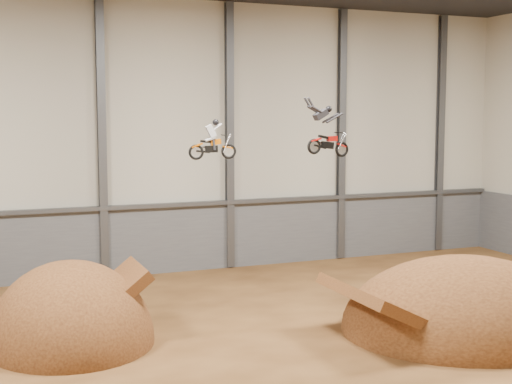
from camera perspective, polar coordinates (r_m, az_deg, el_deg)
floor at (r=24.02m, az=2.56°, el=-13.66°), size 40.00×40.00×0.00m
back_wall at (r=36.78m, az=-7.14°, el=4.34°), size 40.00×0.10×14.00m
lower_band_back at (r=37.22m, az=-7.00°, el=-3.76°), size 39.80×0.18×3.50m
steel_rail at (r=36.81m, az=-6.97°, el=-1.04°), size 39.80×0.35×0.20m
steel_column_2 at (r=35.88m, az=-12.23°, el=4.21°), size 0.40×0.36×13.90m
steel_column_3 at (r=37.58m, az=-2.13°, el=4.43°), size 0.40×0.36×13.90m
steel_column_4 at (r=40.33m, az=6.84°, el=4.51°), size 0.40×0.36×13.90m
steel_column_5 at (r=43.93m, az=14.51°, el=4.49°), size 0.40×0.36×13.90m
takeoff_ramp at (r=27.07m, az=-14.55°, el=-11.54°), size 5.91×6.82×5.91m
landing_ramp at (r=28.87m, az=16.28°, el=-10.47°), size 9.63×8.51×5.55m
fmx_rider_a at (r=27.01m, az=-3.49°, el=4.37°), size 1.92×0.94×1.67m
fmx_rider_b at (r=26.95m, az=5.75°, el=5.12°), size 2.67×0.93×2.31m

